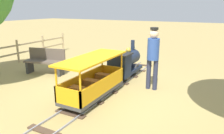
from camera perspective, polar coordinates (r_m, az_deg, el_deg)
ground_plane at (r=5.53m, az=-1.83°, el=-6.43°), size 60.00×60.00×0.00m
track at (r=5.81m, az=-0.12°, el=-5.13°), size 0.69×5.70×0.04m
locomotive at (r=6.41m, az=3.53°, el=1.24°), size 0.65×1.45×1.05m
passenger_car at (r=4.94m, az=-5.04°, el=-3.96°), size 0.75×2.00×0.97m
conductor_person at (r=5.47m, az=11.03°, el=3.53°), size 0.30×0.30×1.62m
park_bench at (r=7.16m, az=-17.60°, el=1.47°), size 1.36×0.67×0.82m
fence_section at (r=8.71m, az=-27.59°, el=3.31°), size 0.08×6.78×0.90m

